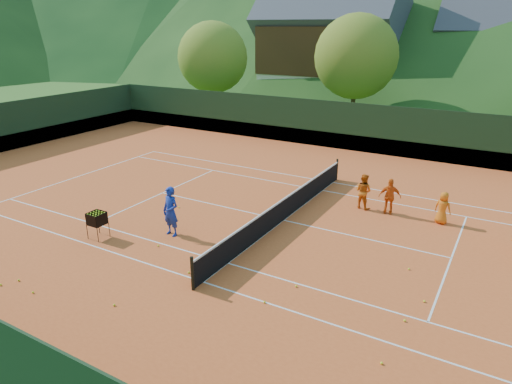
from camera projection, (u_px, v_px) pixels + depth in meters
The scene contains 29 objects.
ground at pixel (283, 221), 18.52m from camera, with size 400.00×400.00×0.00m, color #2C551A.
clay_court at pixel (283, 220), 18.52m from camera, with size 40.00×24.00×0.02m, color #C94F20.
coach at pixel (171, 211), 16.91m from camera, with size 0.69×0.45×1.90m, color #172F99.
student_a at pixel (363, 191), 19.51m from camera, with size 0.75×0.58×1.54m, color #D55F13.
student_b at pixel (390, 197), 18.90m from camera, with size 0.90×0.38×1.54m, color orange.
student_c at pixel (443, 208), 18.02m from camera, with size 0.64×0.42×1.32m, color orange.
tennis_ball_0 at pixel (296, 286), 13.77m from camera, with size 0.07×0.07×0.07m, color #DEF328.
tennis_ball_1 at pixel (114, 305), 12.84m from camera, with size 0.07×0.07×0.07m, color #DEF328.
tennis_ball_2 at pixel (424, 301), 13.02m from camera, with size 0.07×0.07×0.07m, color #DEF328.
tennis_ball_3 at pixel (179, 207), 19.75m from camera, with size 0.07×0.07×0.07m, color #DEF328.
tennis_ball_4 at pixel (382, 363), 10.64m from camera, with size 0.07×0.07×0.07m, color #DEF328.
tennis_ball_5 at pixel (177, 219), 18.50m from camera, with size 0.07×0.07×0.07m, color #DEF328.
tennis_ball_7 at pixel (1, 285), 13.85m from camera, with size 0.07×0.07×0.07m, color #DEF328.
tennis_ball_8 at pixel (198, 264), 15.03m from camera, with size 0.07×0.07×0.07m, color #DEF328.
tennis_ball_9 at pixel (33, 292), 13.45m from camera, with size 0.07×0.07×0.07m, color #DEF328.
tennis_ball_10 at pixel (189, 273), 14.53m from camera, with size 0.07×0.07×0.07m, color #DEF328.
tennis_ball_12 at pixel (158, 246), 16.30m from camera, with size 0.07×0.07×0.07m, color #DEF328.
tennis_ball_14 at pixel (409, 269), 14.74m from camera, with size 0.07×0.07×0.07m, color #DEF328.
tennis_ball_15 at pixel (19, 280), 14.09m from camera, with size 0.07×0.07×0.07m, color #DEF328.
tennis_ball_16 at pixel (405, 321), 12.17m from camera, with size 0.07×0.07×0.07m, color #DEF328.
tennis_ball_17 at pixel (265, 302), 12.98m from camera, with size 0.07×0.07×0.07m, color #DEF328.
court_lines at pixel (283, 220), 18.51m from camera, with size 23.83×11.03×0.00m.
tennis_net at pixel (284, 209), 18.34m from camera, with size 0.10×12.07×1.10m.
perimeter_fence at pixel (284, 191), 18.08m from camera, with size 40.40×24.24×3.00m.
ball_hopper at pixel (97, 219), 16.75m from camera, with size 0.57×0.57×1.00m.
chalet_left at pixel (331, 45), 45.66m from camera, with size 13.80×9.93×12.92m.
chalet_mid at pixel (512, 54), 41.60m from camera, with size 12.65×8.82×11.45m.
tree_a at pixel (213, 57), 39.00m from camera, with size 6.00×6.00×7.88m.
tree_b at pixel (356, 57), 34.86m from camera, with size 6.40×6.40×8.40m.
Camera 1 is at (7.55, -15.26, 7.47)m, focal length 32.00 mm.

